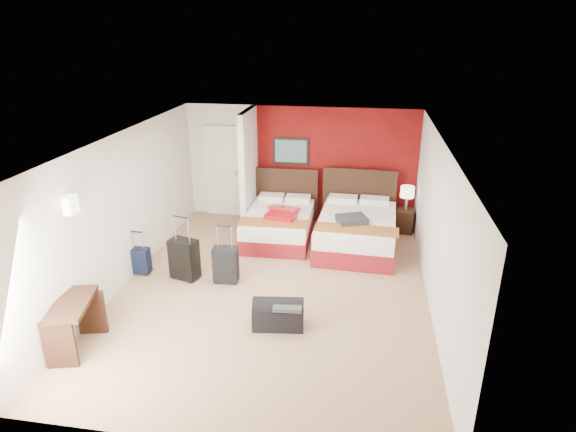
% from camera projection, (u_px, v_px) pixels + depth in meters
% --- Properties ---
extents(ground, '(6.50, 6.50, 0.00)m').
position_uv_depth(ground, '(273.00, 289.00, 8.01)').
color(ground, tan).
rests_on(ground, ground).
extents(room_walls, '(5.02, 6.52, 2.50)m').
position_uv_depth(room_walls, '(213.00, 186.00, 9.06)').
color(room_walls, silver).
rests_on(room_walls, ground).
extents(red_accent_panel, '(3.50, 0.04, 2.50)m').
position_uv_depth(red_accent_panel, '(335.00, 166.00, 10.40)').
color(red_accent_panel, maroon).
rests_on(red_accent_panel, ground).
extents(partition_wall, '(0.12, 1.20, 2.50)m').
position_uv_depth(partition_wall, '(249.00, 170.00, 10.09)').
color(partition_wall, silver).
rests_on(partition_wall, ground).
extents(entry_door, '(0.82, 0.06, 2.05)m').
position_uv_depth(entry_door, '(223.00, 171.00, 10.83)').
color(entry_door, silver).
rests_on(entry_door, ground).
extents(bed_left, '(1.34, 1.89, 0.56)m').
position_uv_depth(bed_left, '(279.00, 226.00, 9.81)').
color(bed_left, white).
rests_on(bed_left, ground).
extents(bed_right, '(1.57, 2.17, 0.63)m').
position_uv_depth(bed_right, '(356.00, 232.00, 9.42)').
color(bed_right, white).
rests_on(bed_right, ground).
extents(red_suitcase_open, '(0.73, 0.90, 0.10)m').
position_uv_depth(red_suitcase_open, '(283.00, 213.00, 9.59)').
color(red_suitcase_open, '#B20F18').
rests_on(red_suitcase_open, bed_left).
extents(jacket_bundle, '(0.65, 0.59, 0.13)m').
position_uv_depth(jacket_bundle, '(352.00, 220.00, 9.02)').
color(jacket_bundle, '#343439').
rests_on(jacket_bundle, bed_right).
extents(nightstand, '(0.39, 0.39, 0.50)m').
position_uv_depth(nightstand, '(405.00, 221.00, 10.15)').
color(nightstand, black).
rests_on(nightstand, ground).
extents(table_lamp, '(0.32, 0.32, 0.51)m').
position_uv_depth(table_lamp, '(407.00, 198.00, 9.96)').
color(table_lamp, silver).
rests_on(table_lamp, nightstand).
extents(suitcase_black, '(0.52, 0.40, 0.69)m').
position_uv_depth(suitcase_black, '(184.00, 260.00, 8.23)').
color(suitcase_black, black).
rests_on(suitcase_black, ground).
extents(suitcase_charcoal, '(0.42, 0.27, 0.60)m').
position_uv_depth(suitcase_charcoal, '(226.00, 266.00, 8.13)').
color(suitcase_charcoal, black).
rests_on(suitcase_charcoal, ground).
extents(suitcase_navy, '(0.33, 0.20, 0.46)m').
position_uv_depth(suitcase_navy, '(141.00, 262.00, 8.43)').
color(suitcase_navy, black).
rests_on(suitcase_navy, ground).
extents(duffel_bag, '(0.77, 0.47, 0.37)m').
position_uv_depth(duffel_bag, '(278.00, 315.00, 6.97)').
color(duffel_bag, black).
rests_on(duffel_bag, ground).
extents(jacket_draped, '(0.43, 0.37, 0.05)m').
position_uv_depth(jacket_draped, '(288.00, 305.00, 6.82)').
color(jacket_draped, '#3B3C40').
rests_on(jacket_draped, duffel_bag).
extents(desk, '(0.64, 0.96, 0.74)m').
position_uv_depth(desk, '(76.00, 326.00, 6.40)').
color(desk, '#321A10').
rests_on(desk, ground).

